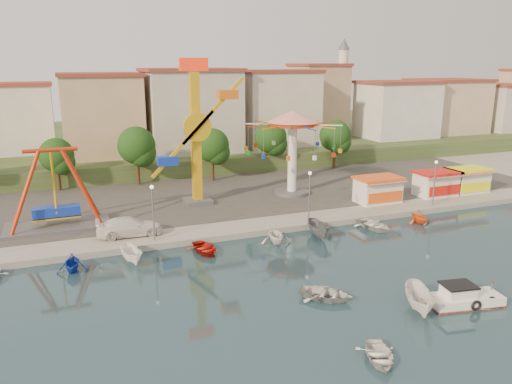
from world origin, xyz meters
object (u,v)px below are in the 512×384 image
cabin_motorboat (464,299)px  rowboat_a (326,294)px  van (129,227)px  wave_swinger (293,134)px  skiff (420,300)px  kamikaze_tower (200,137)px  pirate_ship_ride (54,190)px

cabin_motorboat → rowboat_a: 9.55m
cabin_motorboat → van: (-20.04, 21.82, 1.00)m
rowboat_a → wave_swinger: bearing=22.8°
rowboat_a → skiff: (5.05, -3.94, 0.44)m
wave_swinger → skiff: size_ratio=2.67×
kamikaze_tower → cabin_motorboat: (10.69, -30.25, -7.97)m
cabin_motorboat → van: 29.65m
cabin_motorboat → rowboat_a: (-8.48, 4.39, -0.08)m
rowboat_a → van: van is taller
pirate_ship_ride → wave_swinger: (27.43, 3.25, 3.80)m
kamikaze_tower → skiff: size_ratio=3.80×
cabin_motorboat → van: bearing=142.3°
cabin_motorboat → skiff: bearing=-177.6°
skiff → van: 27.08m
pirate_ship_ride → skiff: bearing=-49.3°
rowboat_a → van: bearing=76.5°
kamikaze_tower → cabin_motorboat: 33.06m
cabin_motorboat → rowboat_a: cabin_motorboat is taller
pirate_ship_ride → rowboat_a: (17.91, -22.71, -4.00)m
wave_swinger → rowboat_a: size_ratio=3.01×
skiff → van: size_ratio=0.71×
pirate_ship_ride → kamikaze_tower: size_ratio=0.61×
rowboat_a → skiff: 6.42m
van → cabin_motorboat: bearing=-136.0°
pirate_ship_ride → rowboat_a: pirate_ship_ride is taller
cabin_motorboat → pirate_ship_ride: bearing=144.0°
van → pirate_ship_ride: bearing=51.7°
van → kamikaze_tower: bearing=-46.6°
pirate_ship_ride → skiff: pirate_ship_ride is taller
wave_swinger → rowboat_a: wave_swinger is taller
kamikaze_tower → wave_swinger: kamikaze_tower is taller
cabin_motorboat → skiff: (-3.43, 0.45, 0.36)m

